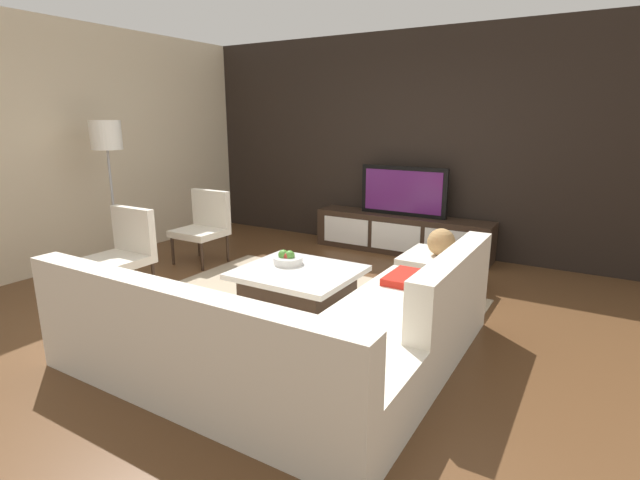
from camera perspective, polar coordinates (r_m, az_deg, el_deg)
ground_plane at (r=4.42m, az=-2.20°, el=-8.78°), size 14.00×14.00×0.00m
feature_wall_back at (r=6.50m, az=11.06°, el=11.15°), size 6.40×0.12×2.80m
side_wall_left at (r=6.52m, az=-25.93°, el=10.01°), size 0.12×5.20×2.80m
area_rug at (r=4.47m, az=-3.28°, el=-8.45°), size 3.06×2.47×0.01m
media_console at (r=6.38m, az=9.62°, el=0.70°), size 2.33×0.43×0.50m
television at (r=6.27m, az=9.84°, el=5.73°), size 1.15×0.06×0.63m
sectional_couch at (r=3.36m, az=-3.05°, el=-11.43°), size 2.54×2.34×0.81m
coffee_table at (r=4.47m, az=-2.60°, el=-5.71°), size 1.05×0.94×0.38m
accent_chair_near at (r=5.11m, az=-22.16°, el=-0.82°), size 0.55×0.52×0.87m
floor_lamp at (r=5.95m, az=-23.98°, el=10.38°), size 0.34×0.34×1.70m
ottoman at (r=4.99m, az=13.95°, el=-4.00°), size 0.70×0.70×0.40m
fruit_bowl at (r=4.57m, az=-3.85°, el=-2.20°), size 0.28×0.28×0.14m
accent_chair_far at (r=6.03m, az=-13.53°, el=2.05°), size 0.56×0.52×0.87m
decorative_ball at (r=4.90m, az=14.19°, el=-0.25°), size 0.27×0.27×0.27m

